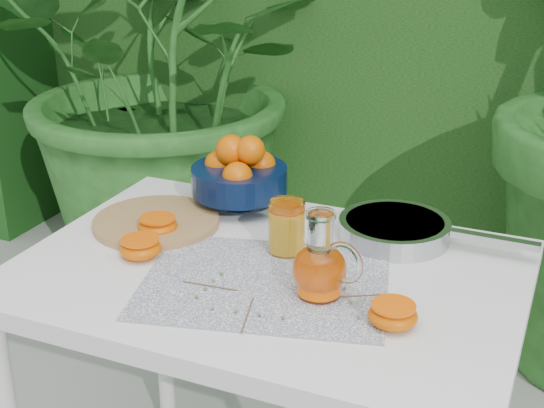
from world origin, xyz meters
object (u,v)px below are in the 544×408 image
at_px(juice_pitcher, 320,267).
at_px(saute_pan, 396,229).
at_px(white_table, 268,303).
at_px(cutting_board, 156,222).
at_px(fruit_bowl, 240,174).

height_order(juice_pitcher, saute_pan, juice_pitcher).
bearing_deg(white_table, cutting_board, 164.46).
bearing_deg(fruit_bowl, juice_pitcher, -46.11).
height_order(cutting_board, saute_pan, saute_pan).
relative_size(juice_pitcher, saute_pan, 0.39).
xyz_separation_m(juice_pitcher, saute_pan, (0.07, 0.30, -0.04)).
bearing_deg(white_table, saute_pan, 48.85).
height_order(white_table, fruit_bowl, fruit_bowl).
height_order(fruit_bowl, juice_pitcher, fruit_bowl).
bearing_deg(cutting_board, white_table, -15.54).
height_order(cutting_board, fruit_bowl, fruit_bowl).
distance_m(cutting_board, fruit_bowl, 0.23).
bearing_deg(juice_pitcher, saute_pan, 77.65).
relative_size(white_table, juice_pitcher, 5.99).
bearing_deg(cutting_board, saute_pan, 15.63).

